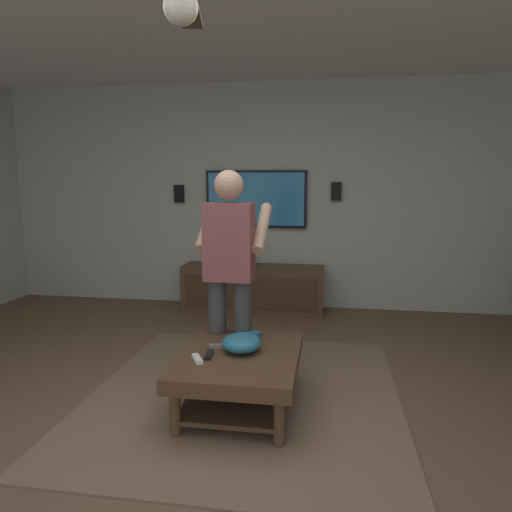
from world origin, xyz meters
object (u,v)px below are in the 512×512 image
(media_console, at_px, (253,288))
(bowl, at_px, (241,343))
(remote_black, at_px, (209,355))
(book, at_px, (245,337))
(wall_speaker_right, at_px, (179,194))
(tv, at_px, (256,199))
(remote_white, at_px, (197,359))
(vase_round, at_px, (243,256))
(person_standing, at_px, (230,265))
(wall_speaker_left, at_px, (336,191))
(remote_grey, at_px, (220,346))
(coffee_table, at_px, (239,368))

(media_console, xyz_separation_m, bowl, (-2.40, -0.32, 0.19))
(remote_black, height_order, book, book)
(wall_speaker_right, bearing_deg, tv, -90.77)
(remote_white, height_order, vase_round, vase_round)
(media_console, distance_m, wall_speaker_right, 1.52)
(media_console, bearing_deg, remote_black, 2.71)
(tv, height_order, remote_white, tv)
(remote_white, xyz_separation_m, remote_black, (0.08, -0.06, 0.00))
(tv, bearing_deg, remote_black, 2.47)
(bowl, relative_size, book, 1.24)
(person_standing, height_order, bowl, person_standing)
(media_console, distance_m, remote_white, 2.61)
(media_console, xyz_separation_m, book, (-2.15, -0.30, 0.14))
(person_standing, height_order, book, person_standing)
(remote_white, relative_size, wall_speaker_left, 0.68)
(remote_grey, distance_m, vase_round, 2.42)
(remote_white, bearing_deg, wall_speaker_left, 133.44)
(bowl, bearing_deg, remote_grey, 74.68)
(book, bearing_deg, coffee_table, -161.38)
(vase_round, height_order, wall_speaker_left, wall_speaker_left)
(book, bearing_deg, wall_speaker_left, 0.93)
(coffee_table, distance_m, wall_speaker_left, 2.99)
(vase_round, xyz_separation_m, wall_speaker_right, (0.22, 0.86, 0.74))
(bowl, xyz_separation_m, wall_speaker_right, (2.65, 1.30, 0.94))
(tv, distance_m, book, 2.58)
(coffee_table, bearing_deg, person_standing, 19.79)
(vase_round, bearing_deg, wall_speaker_left, -78.76)
(tv, height_order, wall_speaker_right, tv)
(remote_black, relative_size, book, 0.68)
(remote_grey, height_order, book, book)
(coffee_table, bearing_deg, remote_black, 114.36)
(bowl, bearing_deg, wall_speaker_right, 26.18)
(person_standing, xyz_separation_m, wall_speaker_left, (2.26, -0.81, 0.51))
(media_console, relative_size, book, 7.73)
(vase_round, bearing_deg, tv, -31.33)
(book, bearing_deg, remote_grey, 160.82)
(media_console, bearing_deg, book, 7.91)
(remote_grey, xyz_separation_m, vase_round, (2.39, 0.28, 0.25))
(remote_grey, height_order, wall_speaker_right, wall_speaker_right)
(person_standing, relative_size, wall_speaker_left, 7.45)
(remote_grey, distance_m, book, 0.25)
(bowl, distance_m, wall_speaker_right, 3.10)
(tv, distance_m, bowl, 2.80)
(book, bearing_deg, remote_black, 170.77)
(media_console, distance_m, tv, 1.09)
(media_console, bearing_deg, wall_speaker_right, -104.45)
(coffee_table, height_order, tv, tv)
(media_console, relative_size, person_standing, 1.04)
(coffee_table, bearing_deg, book, 2.10)
(remote_grey, distance_m, wall_speaker_left, 2.92)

